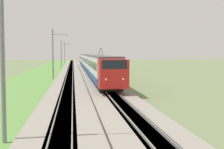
{
  "coord_description": "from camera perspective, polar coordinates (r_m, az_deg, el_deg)",
  "views": [
    {
      "loc": [
        -6.73,
        -0.61,
        4.43
      ],
      "look_at": [
        24.4,
        -4.51,
        2.26
      ],
      "focal_mm": 50.0,
      "sensor_mm": 36.0,
      "label": 1
    }
  ],
  "objects": [
    {
      "name": "ballast_main",
      "position": [
        56.89,
        -7.75,
        -0.4
      ],
      "size": [
        240.0,
        4.4,
        0.3
      ],
      "color": "gray",
      "rests_on": "ground"
    },
    {
      "name": "ballast_adjacent",
      "position": [
        57.02,
        -3.21,
        -0.36
      ],
      "size": [
        240.0,
        4.4,
        0.3
      ],
      "color": "gray",
      "rests_on": "ground"
    },
    {
      "name": "track_main",
      "position": [
        56.89,
        -7.75,
        -0.39
      ],
      "size": [
        240.0,
        1.57,
        0.45
      ],
      "color": "#4C4238",
      "rests_on": "ground"
    },
    {
      "name": "track_adjacent",
      "position": [
        57.02,
        -3.21,
        -0.35
      ],
      "size": [
        240.0,
        1.57,
        0.45
      ],
      "color": "#4C4238",
      "rests_on": "ground"
    },
    {
      "name": "grass_verge",
      "position": [
        57.25,
        -13.49,
        -0.54
      ],
      "size": [
        240.0,
        9.39,
        0.12
      ],
      "color": "#5B8E42",
      "rests_on": "ground"
    },
    {
      "name": "passenger_train",
      "position": [
        73.16,
        -4.09,
        2.36
      ],
      "size": [
        87.35,
        2.99,
        5.15
      ],
      "rotation": [
        0.0,
        0.0,
        3.14
      ],
      "color": "red",
      "rests_on": "ground"
    },
    {
      "name": "catenary_mast_near",
      "position": [
        15.6,
        -19.2,
        3.84
      ],
      "size": [
        0.22,
        2.56,
        8.63
      ],
      "color": "slate",
      "rests_on": "ground"
    },
    {
      "name": "catenary_mast_mid",
      "position": [
        52.67,
        -10.71,
        3.77
      ],
      "size": [
        0.22,
        2.56,
        8.37
      ],
      "color": "slate",
      "rests_on": "ground"
    },
    {
      "name": "catenary_mast_far",
      "position": [
        89.93,
        -9.24,
        3.75
      ],
      "size": [
        0.22,
        2.56,
        8.11
      ],
      "color": "slate",
      "rests_on": "ground"
    },
    {
      "name": "catenary_mast_distant",
      "position": [
        127.22,
        -8.64,
        3.97
      ],
      "size": [
        0.22,
        2.56,
        8.87
      ],
      "color": "slate",
      "rests_on": "ground"
    }
  ]
}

